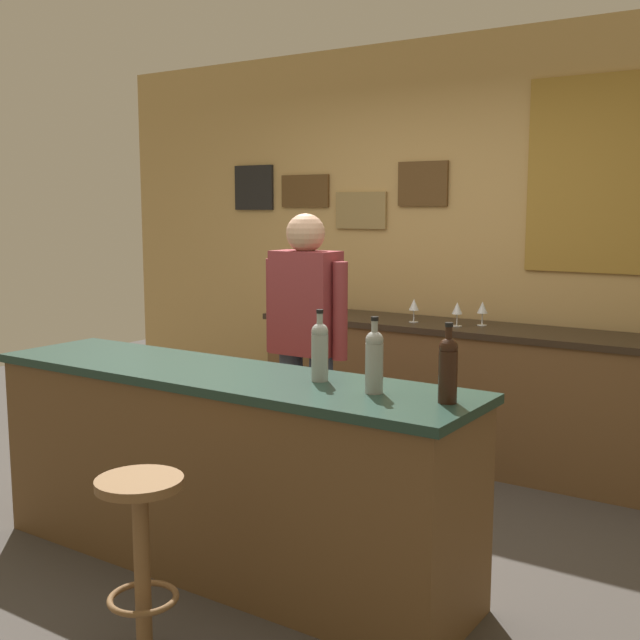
# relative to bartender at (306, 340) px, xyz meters

# --- Properties ---
(ground_plane) EXTENTS (10.00, 10.00, 0.00)m
(ground_plane) POSITION_rel_bartender_xyz_m (0.12, -0.43, -0.94)
(ground_plane) COLOR #423D38
(back_wall) EXTENTS (6.00, 0.09, 2.80)m
(back_wall) POSITION_rel_bartender_xyz_m (0.13, 1.59, 0.48)
(back_wall) COLOR tan
(back_wall) RESTS_ON ground_plane
(bar_counter) EXTENTS (2.42, 0.60, 0.92)m
(bar_counter) POSITION_rel_bartender_xyz_m (0.12, -0.83, -0.47)
(bar_counter) COLOR brown
(bar_counter) RESTS_ON ground_plane
(side_counter) EXTENTS (3.09, 0.56, 0.90)m
(side_counter) POSITION_rel_bartender_xyz_m (0.52, 1.22, -0.48)
(side_counter) COLOR brown
(side_counter) RESTS_ON ground_plane
(bartender) EXTENTS (0.52, 0.21, 1.62)m
(bartender) POSITION_rel_bartender_xyz_m (0.00, 0.00, 0.00)
(bartender) COLOR #384766
(bartender) RESTS_ON ground_plane
(bar_stool) EXTENTS (0.32, 0.32, 0.68)m
(bar_stool) POSITION_rel_bartender_xyz_m (0.35, -1.56, -0.48)
(bar_stool) COLOR brown
(bar_stool) RESTS_ON ground_plane
(wine_bottle_a) EXTENTS (0.07, 0.07, 0.31)m
(wine_bottle_a) POSITION_rel_bartender_xyz_m (0.59, -0.75, 0.12)
(wine_bottle_a) COLOR #999E99
(wine_bottle_a) RESTS_ON bar_counter
(wine_bottle_b) EXTENTS (0.07, 0.07, 0.31)m
(wine_bottle_b) POSITION_rel_bartender_xyz_m (0.90, -0.81, 0.12)
(wine_bottle_b) COLOR #999E99
(wine_bottle_b) RESTS_ON bar_counter
(wine_bottle_c) EXTENTS (0.07, 0.07, 0.31)m
(wine_bottle_c) POSITION_rel_bartender_xyz_m (1.20, -0.80, 0.12)
(wine_bottle_c) COLOR black
(wine_bottle_c) RESTS_ON bar_counter
(wine_glass_a) EXTENTS (0.07, 0.07, 0.16)m
(wine_glass_a) POSITION_rel_bartender_xyz_m (0.07, 1.15, 0.07)
(wine_glass_a) COLOR silver
(wine_glass_a) RESTS_ON side_counter
(wine_glass_b) EXTENTS (0.07, 0.07, 0.16)m
(wine_glass_b) POSITION_rel_bartender_xyz_m (0.38, 1.14, 0.07)
(wine_glass_b) COLOR silver
(wine_glass_b) RESTS_ON side_counter
(wine_glass_c) EXTENTS (0.07, 0.07, 0.16)m
(wine_glass_c) POSITION_rel_bartender_xyz_m (0.50, 1.26, 0.07)
(wine_glass_c) COLOR silver
(wine_glass_c) RESTS_ON side_counter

